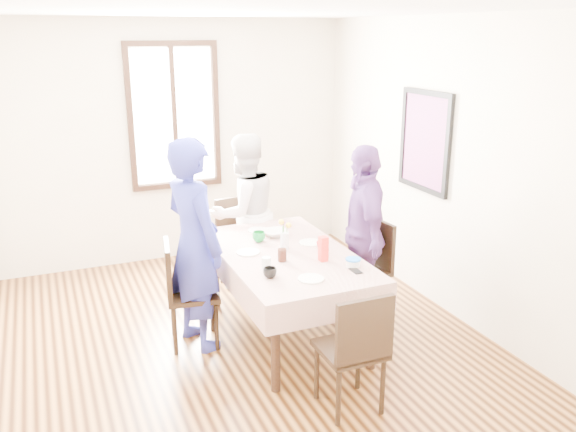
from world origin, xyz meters
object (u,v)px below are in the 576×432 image
(chair_near, at_px, (350,349))
(dining_table, at_px, (286,294))
(person_right, at_px, (361,234))
(person_far, at_px, (243,212))
(person_left, at_px, (193,245))
(chair_right, at_px, (362,270))
(chair_left, at_px, (193,293))
(chair_far, at_px, (243,244))

(chair_near, bearing_deg, dining_table, 90.07)
(dining_table, height_order, person_right, person_right)
(chair_near, bearing_deg, person_far, 90.07)
(dining_table, bearing_deg, person_left, 168.22)
(chair_right, height_order, chair_near, same)
(dining_table, xyz_separation_m, chair_near, (0.00, -1.16, 0.08))
(person_left, bearing_deg, person_far, -55.13)
(chair_left, distance_m, person_right, 1.58)
(chair_near, xyz_separation_m, person_left, (-0.76, 1.31, 0.43))
(chair_right, bearing_deg, person_left, 81.02)
(chair_far, bearing_deg, dining_table, 81.57)
(chair_near, bearing_deg, chair_left, 120.65)
(chair_far, distance_m, chair_near, 2.31)
(chair_left, xyz_separation_m, chair_right, (1.55, -0.11, 0.00))
(chair_left, relative_size, person_right, 0.56)
(chair_left, distance_m, chair_near, 1.53)
(dining_table, distance_m, person_right, 0.87)
(dining_table, xyz_separation_m, chair_right, (0.78, 0.05, 0.08))
(person_far, bearing_deg, person_right, 109.75)
(dining_table, relative_size, chair_near, 1.85)
(dining_table, bearing_deg, chair_left, 168.52)
(dining_table, distance_m, chair_right, 0.78)
(chair_near, relative_size, person_right, 0.56)
(person_far, xyz_separation_m, person_right, (0.76, -1.08, 0.01))
(chair_left, bearing_deg, dining_table, 88.11)
(chair_far, relative_size, chair_near, 1.00)
(chair_far, bearing_deg, person_far, 81.57)
(chair_right, distance_m, person_left, 1.59)
(dining_table, height_order, person_left, person_left)
(person_right, bearing_deg, chair_left, -76.42)
(chair_left, relative_size, chair_near, 1.00)
(person_left, bearing_deg, chair_far, -54.54)
(chair_left, relative_size, person_left, 0.51)
(chair_near, bearing_deg, person_left, 119.98)
(person_left, relative_size, person_far, 1.11)
(chair_left, xyz_separation_m, chair_far, (0.78, 1.00, 0.00))
(chair_left, xyz_separation_m, person_right, (1.53, -0.11, 0.36))
(chair_right, distance_m, chair_far, 1.35)
(chair_far, bearing_deg, person_right, 115.97)
(chair_far, height_order, person_right, person_right)
(chair_near, bearing_deg, chair_right, 57.36)
(chair_right, relative_size, person_right, 0.56)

